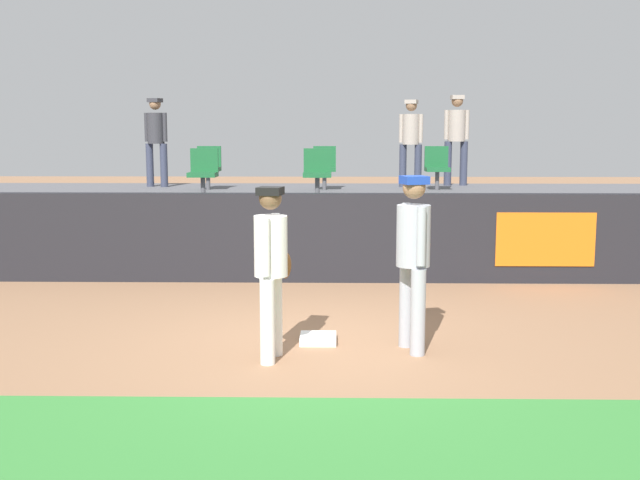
% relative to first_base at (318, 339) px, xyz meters
% --- Properties ---
extents(ground_plane, '(60.00, 60.00, 0.00)m').
position_rel_first_base_xyz_m(ground_plane, '(-0.00, -0.11, -0.04)').
color(ground_plane, '#936B4C').
extents(grass_foreground_strip, '(18.00, 2.80, 0.01)m').
position_rel_first_base_xyz_m(grass_foreground_strip, '(-0.00, -3.18, -0.04)').
color(grass_foreground_strip, '#388438').
rests_on(grass_foreground_strip, ground_plane).
extents(first_base, '(0.40, 0.40, 0.08)m').
position_rel_first_base_xyz_m(first_base, '(0.00, 0.00, 0.00)').
color(first_base, white).
rests_on(first_base, ground_plane).
extents(player_fielder_home, '(0.40, 0.54, 1.77)m').
position_rel_first_base_xyz_m(player_fielder_home, '(-0.46, -0.64, 0.98)').
color(player_fielder_home, white).
rests_on(player_fielder_home, ground_plane).
extents(player_runner_visitor, '(0.44, 0.51, 1.86)m').
position_rel_first_base_xyz_m(player_runner_visitor, '(1.00, -0.30, 1.04)').
color(player_runner_visitor, '#9EA3AD').
rests_on(player_runner_visitor, ground_plane).
extents(field_wall, '(18.00, 0.26, 1.37)m').
position_rel_first_base_xyz_m(field_wall, '(0.01, 3.42, 0.64)').
color(field_wall, black).
rests_on(field_wall, ground_plane).
extents(bleacher_platform, '(18.00, 4.80, 1.17)m').
position_rel_first_base_xyz_m(bleacher_platform, '(-0.00, 5.99, 0.55)').
color(bleacher_platform, '#59595E').
rests_on(bleacher_platform, ground_plane).
extents(seat_back_left, '(0.46, 0.44, 0.84)m').
position_rel_first_base_xyz_m(seat_back_left, '(-2.28, 6.66, 1.61)').
color(seat_back_left, '#4C4C51').
rests_on(seat_back_left, bleacher_platform).
extents(seat_front_center, '(0.48, 0.44, 0.84)m').
position_rel_first_base_xyz_m(seat_front_center, '(-0.12, 4.86, 1.61)').
color(seat_front_center, '#4C4C51').
rests_on(seat_front_center, bleacher_platform).
extents(seat_front_left, '(0.48, 0.44, 0.84)m').
position_rel_first_base_xyz_m(seat_front_left, '(-2.07, 4.86, 1.61)').
color(seat_front_left, '#4C4C51').
rests_on(seat_front_left, bleacher_platform).
extents(seat_back_right, '(0.46, 0.44, 0.84)m').
position_rel_first_base_xyz_m(seat_back_right, '(2.16, 6.66, 1.61)').
color(seat_back_right, '#4C4C51').
rests_on(seat_back_right, bleacher_platform).
extents(seat_back_center, '(0.44, 0.44, 0.84)m').
position_rel_first_base_xyz_m(seat_back_center, '(-0.02, 6.66, 1.60)').
color(seat_back_center, '#4C4C51').
rests_on(seat_back_center, bleacher_platform).
extents(spectator_hooded, '(0.49, 0.42, 1.78)m').
position_rel_first_base_xyz_m(spectator_hooded, '(-3.45, 7.34, 2.17)').
color(spectator_hooded, '#33384C').
rests_on(spectator_hooded, bleacher_platform).
extents(spectator_capped, '(0.52, 0.37, 1.86)m').
position_rel_first_base_xyz_m(spectator_capped, '(2.71, 7.83, 2.21)').
color(spectator_capped, '#33384C').
rests_on(spectator_capped, bleacher_platform).
extents(spectator_casual, '(0.47, 0.42, 1.75)m').
position_rel_first_base_xyz_m(spectator_casual, '(1.72, 7.37, 2.15)').
color(spectator_casual, '#33384C').
rests_on(spectator_casual, bleacher_platform).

